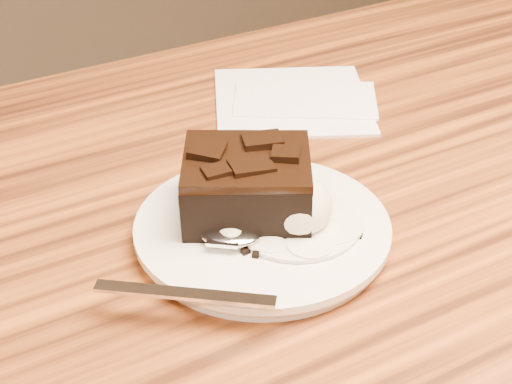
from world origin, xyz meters
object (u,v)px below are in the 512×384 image
napkin (292,99)px  plate (262,232)px  brownie (247,188)px  ice_cream_scoop (297,205)px  spoon (230,236)px

napkin → plate: bearing=-127.6°
brownie → napkin: size_ratio=0.62×
ice_cream_scoop → napkin: size_ratio=0.37×
plate → brownie: size_ratio=2.06×
brownie → napkin: 0.23m
ice_cream_scoop → napkin: ice_cream_scoop is taller
plate → spoon: spoon is taller
brownie → spoon: bearing=-137.3°
ice_cream_scoop → spoon: 0.06m
ice_cream_scoop → spoon: size_ratio=0.31×
spoon → napkin: (0.18, 0.20, -0.02)m
brownie → spoon: brownie is taller
plate → ice_cream_scoop: bearing=-33.9°
plate → brownie: bearing=99.1°
brownie → spoon: 0.04m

